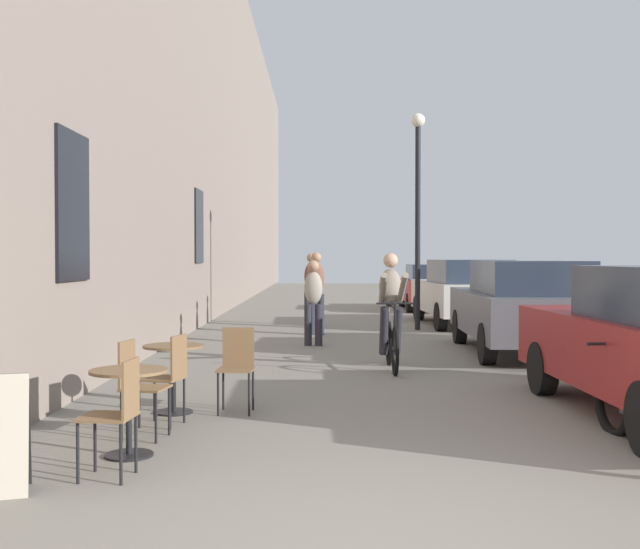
{
  "coord_description": "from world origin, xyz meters",
  "views": [
    {
      "loc": [
        -0.37,
        -4.24,
        1.65
      ],
      "look_at": [
        -0.4,
        15.23,
        1.21
      ],
      "focal_mm": 43.03,
      "sensor_mm": 36.0,
      "label": 1
    }
  ],
  "objects": [
    {
      "name": "building_facade_left",
      "position": [
        -3.45,
        14.0,
        5.86
      ],
      "size": [
        0.54,
        68.0,
        11.72
      ],
      "color": "gray",
      "rests_on": "ground_plane"
    },
    {
      "name": "pedestrian_mid",
      "position": [
        -0.45,
        11.99,
        0.99
      ],
      "size": [
        0.37,
        0.28,
        1.75
      ],
      "color": "#26262D",
      "rests_on": "ground_plane"
    },
    {
      "name": "cafe_chair_near_toward_wall",
      "position": [
        -1.88,
        1.42,
        0.52
      ],
      "size": [
        0.41,
        0.41,
        0.89
      ],
      "color": "black",
      "rests_on": "ground_plane"
    },
    {
      "name": "parked_car_second",
      "position": [
        3.08,
        8.76,
        0.82
      ],
      "size": [
        2.03,
        4.54,
        1.59
      ],
      "color": "#595960",
      "rests_on": "ground_plane"
    },
    {
      "name": "pedestrian_near",
      "position": [
        -0.49,
        9.97,
        0.9
      ],
      "size": [
        0.36,
        0.27,
        1.59
      ],
      "color": "#26262D",
      "rests_on": "ground_plane"
    },
    {
      "name": "parked_car_third",
      "position": [
        3.12,
        14.19,
        0.82
      ],
      "size": [
        2.02,
        4.54,
        1.59
      ],
      "color": "beige",
      "rests_on": "ground_plane"
    },
    {
      "name": "pedestrian_far",
      "position": [
        -0.57,
        13.68,
        0.98
      ],
      "size": [
        0.37,
        0.28,
        1.75
      ],
      "color": "#26262D",
      "rests_on": "ground_plane"
    },
    {
      "name": "street_lamp",
      "position": [
        1.84,
        13.1,
        3.11
      ],
      "size": [
        0.32,
        0.32,
        4.9
      ],
      "color": "black",
      "rests_on": "ground_plane"
    },
    {
      "name": "parked_car_fourth",
      "position": [
        3.08,
        19.7,
        0.74
      ],
      "size": [
        1.77,
        4.05,
        1.43
      ],
      "color": "maroon",
      "rests_on": "ground_plane"
    },
    {
      "name": "cyclist_on_bicycle",
      "position": [
        0.68,
        7.07,
        0.81
      ],
      "size": [
        0.52,
        1.76,
        1.74
      ],
      "color": "black",
      "rests_on": "ground_plane"
    },
    {
      "name": "cafe_chair_mid_toward_street",
      "position": [
        -1.26,
        3.9,
        0.52
      ],
      "size": [
        0.4,
        0.4,
        0.89
      ],
      "color": "black",
      "rests_on": "ground_plane"
    },
    {
      "name": "cafe_table_mid",
      "position": [
        -1.92,
        3.82,
        0.52
      ],
      "size": [
        0.64,
        0.64,
        0.72
      ],
      "color": "black",
      "rests_on": "ground_plane"
    },
    {
      "name": "cafe_chair_near_toward_street",
      "position": [
        -2.03,
        2.69,
        0.52
      ],
      "size": [
        0.44,
        0.44,
        0.89
      ],
      "color": "black",
      "rests_on": "ground_plane"
    },
    {
      "name": "cafe_chair_mid_toward_wall",
      "position": [
        -1.85,
        3.21,
        0.52
      ],
      "size": [
        0.46,
        0.46,
        0.89
      ],
      "color": "black",
      "rests_on": "ground_plane"
    },
    {
      "name": "cafe_table_near",
      "position": [
        -1.95,
        2.06,
        0.52
      ],
      "size": [
        0.64,
        0.64,
        0.72
      ],
      "color": "black",
      "rests_on": "ground_plane"
    }
  ]
}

